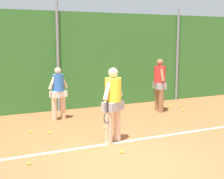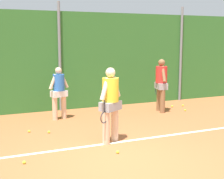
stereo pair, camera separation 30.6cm
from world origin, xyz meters
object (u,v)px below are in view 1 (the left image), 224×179
at_px(tennis_ball_2, 104,127).
at_px(tennis_ball_3, 170,106).
at_px(player_midcourt, 159,82).
at_px(tennis_ball_4, 180,105).
at_px(tennis_ball_5, 50,133).
at_px(tennis_ball_0, 122,152).
at_px(tennis_ball_7, 30,132).
at_px(player_backcourt_far, 58,90).
at_px(tennis_ball_6, 29,163).
at_px(player_foreground_near, 113,101).
at_px(tennis_ball_8, 183,110).

relative_size(tennis_ball_2, tennis_ball_3, 1.00).
bearing_deg(player_midcourt, tennis_ball_2, 127.86).
xyz_separation_m(tennis_ball_4, tennis_ball_5, (-5.37, -1.53, 0.00)).
xyz_separation_m(tennis_ball_0, tennis_ball_7, (-1.53, 2.42, 0.00)).
height_order(tennis_ball_2, tennis_ball_7, same).
bearing_deg(tennis_ball_4, tennis_ball_5, -164.13).
height_order(player_backcourt_far, tennis_ball_5, player_backcourt_far).
distance_m(tennis_ball_3, tennis_ball_7, 5.51).
height_order(tennis_ball_2, tennis_ball_6, same).
distance_m(tennis_ball_2, tennis_ball_4, 4.20).
bearing_deg(player_foreground_near, tennis_ball_4, -175.99).
bearing_deg(tennis_ball_3, tennis_ball_8, -85.72).
distance_m(tennis_ball_0, tennis_ball_6, 1.99).
relative_size(player_foreground_near, tennis_ball_6, 27.59).
relative_size(tennis_ball_4, tennis_ball_5, 1.00).
xyz_separation_m(tennis_ball_2, tennis_ball_3, (3.38, 1.68, 0.00)).
xyz_separation_m(tennis_ball_2, tennis_ball_8, (3.44, 0.95, 0.00)).
height_order(tennis_ball_3, tennis_ball_4, same).
relative_size(player_midcourt, tennis_ball_7, 27.48).
bearing_deg(tennis_ball_0, tennis_ball_8, 36.99).
xyz_separation_m(tennis_ball_2, tennis_ball_7, (-1.99, 0.44, 0.00)).
bearing_deg(tennis_ball_0, tennis_ball_2, 77.03).
xyz_separation_m(tennis_ball_5, tennis_ball_6, (-0.92, -1.94, 0.00)).
bearing_deg(tennis_ball_2, tennis_ball_6, -143.67).
bearing_deg(tennis_ball_3, tennis_ball_6, -149.17).
relative_size(player_backcourt_far, tennis_ball_8, 24.73).
bearing_deg(tennis_ball_0, player_backcourt_far, 96.71).
relative_size(tennis_ball_2, tennis_ball_7, 1.00).
xyz_separation_m(player_backcourt_far, tennis_ball_5, (-0.64, -1.41, -0.88)).
bearing_deg(tennis_ball_4, tennis_ball_2, -156.52).
height_order(tennis_ball_5, tennis_ball_7, same).
xyz_separation_m(player_foreground_near, tennis_ball_3, (3.68, 2.87, -0.99)).
xyz_separation_m(tennis_ball_3, tennis_ball_8, (0.05, -0.73, 0.00)).
distance_m(player_foreground_near, tennis_ball_5, 2.06).
bearing_deg(tennis_ball_4, tennis_ball_3, 179.10).
distance_m(tennis_ball_4, tennis_ball_7, 5.97).
xyz_separation_m(tennis_ball_0, tennis_ball_5, (-1.06, 2.13, 0.00)).
bearing_deg(player_midcourt, tennis_ball_8, -95.82).
relative_size(player_backcourt_far, tennis_ball_4, 24.73).
distance_m(player_backcourt_far, tennis_ball_2, 1.99).
bearing_deg(tennis_ball_0, tennis_ball_4, 40.30).
bearing_deg(tennis_ball_5, tennis_ball_3, 17.39).
xyz_separation_m(player_midcourt, player_backcourt_far, (-3.48, 0.33, -0.10)).
distance_m(player_foreground_near, tennis_ball_0, 1.28).
bearing_deg(tennis_ball_8, tennis_ball_0, -143.01).
height_order(player_backcourt_far, tennis_ball_8, player_backcourt_far).
distance_m(tennis_ball_0, tennis_ball_5, 2.38).
xyz_separation_m(tennis_ball_4, tennis_ball_8, (-0.42, -0.72, 0.00)).
height_order(player_foreground_near, player_backcourt_far, player_foreground_near).
height_order(tennis_ball_5, tennis_ball_6, same).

